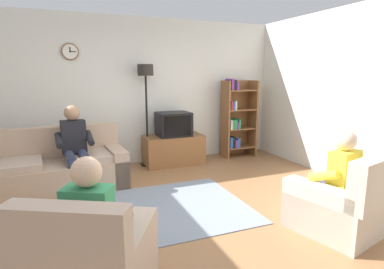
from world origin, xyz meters
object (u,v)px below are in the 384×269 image
(tv, at_px, (174,124))
(bookshelf, at_px, (236,119))
(person_in_right_armchair, at_px, (335,176))
(floor_lamp, at_px, (146,87))
(person_in_left_armchair, at_px, (95,220))
(armchair_near_window, at_px, (92,265))
(couch, at_px, (58,169))
(tv_stand, at_px, (173,150))
(armchair_near_bookshelf, at_px, (340,206))
(person_on_couch, at_px, (75,143))

(tv, height_order, bookshelf, bookshelf)
(bookshelf, relative_size, person_in_right_armchair, 1.42)
(floor_lamp, relative_size, person_in_left_armchair, 1.65)
(floor_lamp, bearing_deg, bookshelf, -0.82)
(tv, bearing_deg, armchair_near_window, -118.41)
(couch, xyz_separation_m, tv_stand, (2.01, 0.64, -0.04))
(armchair_near_window, xyz_separation_m, person_in_right_armchair, (2.55, 0.20, 0.32))
(bookshelf, relative_size, armchair_near_window, 1.38)
(armchair_near_window, distance_m, person_in_left_armchair, 0.33)
(tv_stand, height_order, person_in_left_armchair, person_in_left_armchair)
(armchair_near_window, xyz_separation_m, armchair_near_bookshelf, (2.57, 0.11, 0.00))
(armchair_near_window, height_order, person_on_couch, person_on_couch)
(person_on_couch, relative_size, person_in_left_armchair, 1.11)
(tv, relative_size, bookshelf, 0.38)
(tv, distance_m, person_in_left_armchair, 3.59)
(tv_stand, relative_size, floor_lamp, 0.59)
(bookshelf, distance_m, person_in_right_armchair, 3.19)
(bookshelf, distance_m, armchair_near_bookshelf, 3.31)
(tv_stand, relative_size, person_in_right_armchair, 0.98)
(person_in_left_armchair, bearing_deg, armchair_near_window, -118.23)
(tv_stand, distance_m, person_in_left_armchair, 3.62)
(tv, height_order, floor_lamp, floor_lamp)
(floor_lamp, bearing_deg, tv, -14.63)
(person_on_couch, height_order, person_in_right_armchair, person_on_couch)
(armchair_near_window, relative_size, person_on_couch, 0.93)
(bookshelf, bearing_deg, armchair_near_bookshelf, -99.81)
(floor_lamp, distance_m, armchair_near_bookshelf, 3.68)
(tv_stand, xyz_separation_m, bookshelf, (1.38, 0.07, 0.51))
(tv, xyz_separation_m, bookshelf, (1.38, 0.10, 0.02))
(couch, relative_size, bookshelf, 1.24)
(armchair_near_bookshelf, xyz_separation_m, person_in_right_armchair, (-0.02, 0.09, 0.32))
(couch, height_order, floor_lamp, floor_lamp)
(tv_stand, height_order, person_on_couch, person_on_couch)
(floor_lamp, xyz_separation_m, person_in_right_armchair, (1.28, -3.16, -0.85))
(armchair_near_window, height_order, armchair_near_bookshelf, same)
(couch, xyz_separation_m, armchair_near_window, (0.26, -2.62, -0.02))
(armchair_near_bookshelf, distance_m, person_in_left_armchair, 2.55)
(tv_stand, height_order, floor_lamp, floor_lamp)
(couch, relative_size, armchair_near_bookshelf, 1.86)
(couch, distance_m, person_in_right_armchair, 3.72)
(armchair_near_window, bearing_deg, floor_lamp, 69.19)
(tv_stand, height_order, person_in_right_armchair, person_in_right_armchair)
(person_in_left_armchair, xyz_separation_m, person_in_right_armchair, (2.51, 0.12, 0.00))
(tv, distance_m, bookshelf, 1.39)
(person_in_left_armchair, distance_m, person_in_right_armchair, 2.51)
(tv, bearing_deg, bookshelf, 4.01)
(couch, relative_size, tv, 3.27)
(person_in_left_armchair, bearing_deg, armchair_near_bookshelf, 0.68)
(tv_stand, xyz_separation_m, person_in_right_armchair, (0.80, -3.06, 0.33))
(tv_stand, relative_size, armchair_near_bookshelf, 1.04)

